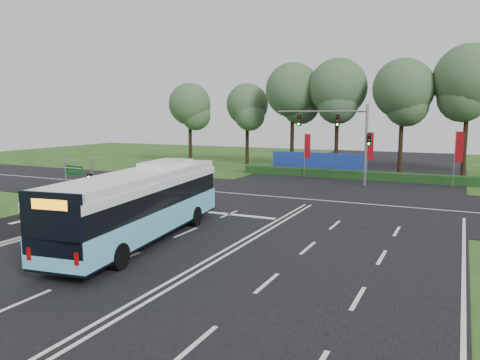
# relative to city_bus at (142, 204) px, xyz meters

# --- Properties ---
(ground) EXTENTS (120.00, 120.00, 0.00)m
(ground) POSITION_rel_city_bus_xyz_m (4.38, 2.22, -1.86)
(ground) COLOR #254E1A
(ground) RESTS_ON ground
(road_main) EXTENTS (20.00, 120.00, 0.04)m
(road_main) POSITION_rel_city_bus_xyz_m (4.38, 2.22, -1.84)
(road_main) COLOR black
(road_main) RESTS_ON ground
(road_cross) EXTENTS (120.00, 14.00, 0.05)m
(road_cross) POSITION_rel_city_bus_xyz_m (4.38, 14.22, -1.83)
(road_cross) COLOR black
(road_cross) RESTS_ON ground
(bike_path) EXTENTS (5.00, 18.00, 0.06)m
(bike_path) POSITION_rel_city_bus_xyz_m (-8.12, -0.78, -1.83)
(bike_path) COLOR black
(bike_path) RESTS_ON ground
(kerb_strip) EXTENTS (0.25, 18.00, 0.12)m
(kerb_strip) POSITION_rel_city_bus_xyz_m (-5.72, -0.78, -1.80)
(kerb_strip) COLOR gray
(kerb_strip) RESTS_ON ground
(city_bus) EXTENTS (4.44, 13.11, 3.69)m
(city_bus) POSITION_rel_city_bus_xyz_m (0.00, 0.00, 0.00)
(city_bus) COLOR #63C9E7
(city_bus) RESTS_ON ground
(pedestrian_signal) EXTENTS (0.32, 0.43, 3.65)m
(pedestrian_signal) POSITION_rel_city_bus_xyz_m (-5.82, 2.88, 0.14)
(pedestrian_signal) COLOR gray
(pedestrian_signal) RESTS_ON ground
(street_sign) EXTENTS (1.42, 0.13, 3.64)m
(street_sign) POSITION_rel_city_bus_xyz_m (-7.23, 2.59, 0.46)
(street_sign) COLOR gray
(street_sign) RESTS_ON ground
(banner_flag_left) EXTENTS (0.64, 0.14, 4.35)m
(banner_flag_left) POSITION_rel_city_bus_xyz_m (0.13, 25.93, 0.99)
(banner_flag_left) COLOR gray
(banner_flag_left) RESTS_ON ground
(banner_flag_mid) EXTENTS (0.68, 0.16, 4.65)m
(banner_flag_mid) POSITION_rel_city_bus_xyz_m (6.26, 24.83, 1.17)
(banner_flag_mid) COLOR gray
(banner_flag_mid) RESTS_ON ground
(banner_flag_right) EXTENTS (0.68, 0.28, 4.83)m
(banner_flag_right) POSITION_rel_city_bus_xyz_m (13.53, 25.32, 1.28)
(banner_flag_right) COLOR gray
(banner_flag_right) RESTS_ON ground
(traffic_light_gantry) EXTENTS (8.41, 0.28, 7.00)m
(traffic_light_gantry) POSITION_rel_city_bus_xyz_m (4.59, 22.72, 2.80)
(traffic_light_gantry) COLOR gray
(traffic_light_gantry) RESTS_ON ground
(hedge) EXTENTS (22.00, 1.20, 0.80)m
(hedge) POSITION_rel_city_bus_xyz_m (4.38, 26.72, -1.46)
(hedge) COLOR #153613
(hedge) RESTS_ON ground
(blue_hoarding) EXTENTS (10.00, 0.30, 2.20)m
(blue_hoarding) POSITION_rel_city_bus_xyz_m (0.38, 29.22, -0.76)
(blue_hoarding) COLOR #1C3698
(blue_hoarding) RESTS_ON ground
(eucalyptus_row) EXTENTS (41.84, 8.22, 12.89)m
(eucalyptus_row) POSITION_rel_city_bus_xyz_m (4.36, 33.16, 6.90)
(eucalyptus_row) COLOR black
(eucalyptus_row) RESTS_ON ground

